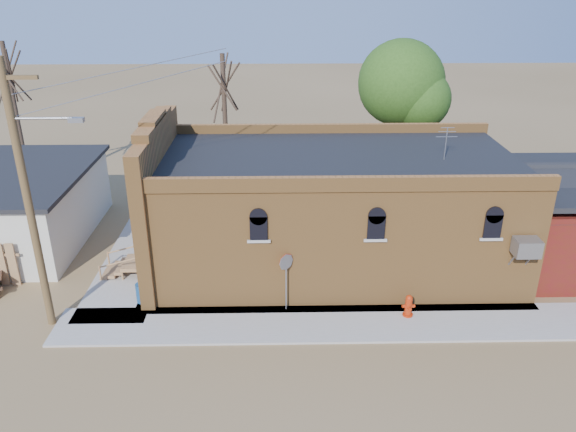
{
  "coord_description": "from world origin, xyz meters",
  "views": [
    {
      "loc": [
        -0.34,
        -15.27,
        11.22
      ],
      "look_at": [
        0.05,
        4.8,
        2.4
      ],
      "focal_mm": 35.0,
      "sensor_mm": 36.0,
      "label": 1
    }
  ],
  "objects_px": {
    "fire_hydrant": "(409,306)",
    "brick_bar": "(327,210)",
    "stop_sign": "(286,267)",
    "utility_pole": "(28,195)",
    "trash_barrel": "(143,293)"
  },
  "relations": [
    {
      "from": "brick_bar",
      "to": "stop_sign",
      "type": "relative_size",
      "value": 7.43
    },
    {
      "from": "brick_bar",
      "to": "fire_hydrant",
      "type": "relative_size",
      "value": 19.96
    },
    {
      "from": "fire_hydrant",
      "to": "stop_sign",
      "type": "bearing_deg",
      "value": 160.38
    },
    {
      "from": "brick_bar",
      "to": "utility_pole",
      "type": "relative_size",
      "value": 1.82
    },
    {
      "from": "utility_pole",
      "to": "stop_sign",
      "type": "relative_size",
      "value": 4.07
    },
    {
      "from": "brick_bar",
      "to": "utility_pole",
      "type": "distance_m",
      "value": 10.96
    },
    {
      "from": "brick_bar",
      "to": "fire_hydrant",
      "type": "height_order",
      "value": "brick_bar"
    },
    {
      "from": "stop_sign",
      "to": "fire_hydrant",
      "type": "bearing_deg",
      "value": -22.99
    },
    {
      "from": "brick_bar",
      "to": "fire_hydrant",
      "type": "bearing_deg",
      "value": -58.72
    },
    {
      "from": "utility_pole",
      "to": "brick_bar",
      "type": "bearing_deg",
      "value": 23.69
    },
    {
      "from": "fire_hydrant",
      "to": "brick_bar",
      "type": "bearing_deg",
      "value": 108.45
    },
    {
      "from": "brick_bar",
      "to": "utility_pole",
      "type": "bearing_deg",
      "value": -156.31
    },
    {
      "from": "fire_hydrant",
      "to": "stop_sign",
      "type": "relative_size",
      "value": 0.37
    },
    {
      "from": "utility_pole",
      "to": "trash_barrel",
      "type": "bearing_deg",
      "value": 23.07
    },
    {
      "from": "utility_pole",
      "to": "trash_barrel",
      "type": "height_order",
      "value": "utility_pole"
    }
  ]
}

